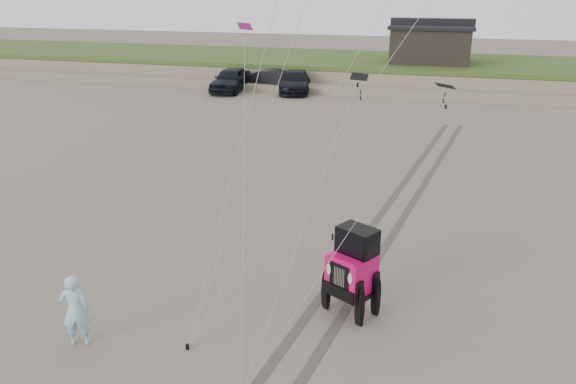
# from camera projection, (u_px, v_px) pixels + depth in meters

# --- Properties ---
(ground) EXTENTS (160.00, 160.00, 0.00)m
(ground) POSITION_uv_depth(u_px,v_px,m) (261.00, 347.00, 12.54)
(ground) COLOR #6B6054
(ground) RESTS_ON ground
(dune_ridge) EXTENTS (160.00, 14.25, 1.73)m
(dune_ridge) POSITION_uv_depth(u_px,v_px,m) (404.00, 72.00, 46.09)
(dune_ridge) COLOR #7A6B54
(dune_ridge) RESTS_ON ground
(cabin) EXTENTS (6.40, 5.40, 3.35)m
(cabin) POSITION_uv_depth(u_px,v_px,m) (431.00, 43.00, 44.29)
(cabin) COLOR black
(cabin) RESTS_ON dune_ridge
(truck_a) EXTENTS (2.31, 5.26, 1.76)m
(truck_a) POSITION_uv_depth(u_px,v_px,m) (231.00, 80.00, 41.90)
(truck_a) COLOR black
(truck_a) RESTS_ON ground
(truck_b) EXTENTS (4.70, 2.29, 1.48)m
(truck_b) POSITION_uv_depth(u_px,v_px,m) (276.00, 80.00, 42.59)
(truck_b) COLOR black
(truck_b) RESTS_ON ground
(truck_c) EXTENTS (3.17, 5.62, 1.54)m
(truck_c) POSITION_uv_depth(u_px,v_px,m) (295.00, 82.00, 41.63)
(truck_c) COLOR black
(truck_c) RESTS_ON ground
(jeep) EXTENTS (4.10, 5.16, 1.77)m
(jeep) POSITION_uv_depth(u_px,v_px,m) (351.00, 280.00, 13.56)
(jeep) COLOR #DC0B5B
(jeep) RESTS_ON ground
(man) EXTENTS (0.74, 0.63, 1.72)m
(man) POSITION_uv_depth(u_px,v_px,m) (75.00, 310.00, 12.36)
(man) COLOR #98D2EB
(man) RESTS_ON ground
(stake_main) EXTENTS (0.08, 0.08, 0.12)m
(stake_main) POSITION_uv_depth(u_px,v_px,m) (187.00, 347.00, 12.44)
(stake_main) COLOR black
(stake_main) RESTS_ON ground
(tire_tracks) EXTENTS (5.22, 29.74, 0.01)m
(tire_tracks) POSITION_uv_depth(u_px,v_px,m) (389.00, 220.00, 19.25)
(tire_tracks) COLOR #4C443D
(tire_tracks) RESTS_ON ground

